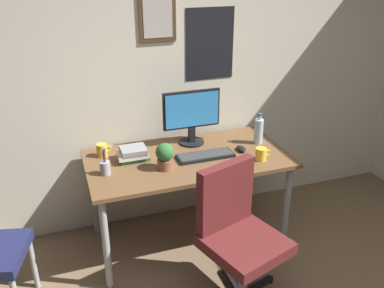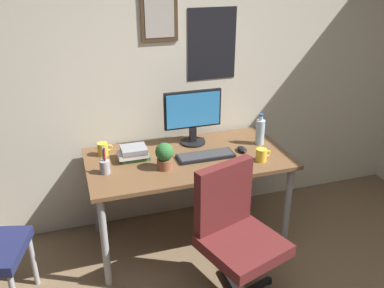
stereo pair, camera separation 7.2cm
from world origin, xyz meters
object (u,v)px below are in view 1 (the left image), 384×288
pen_cup (105,167)px  book_stack_left (133,154)px  computer_mouse (241,149)px  water_bottle (259,131)px  monitor (192,115)px  keyboard (205,156)px  potted_plant (165,155)px  office_chair (237,230)px  coffee_mug_near (261,154)px  coffee_mug_far (102,150)px

pen_cup → book_stack_left: (0.23, 0.15, -0.01)m
computer_mouse → water_bottle: 0.23m
monitor → computer_mouse: monitor is taller
monitor → keyboard: bearing=-87.6°
pen_cup → potted_plant: bearing=-8.0°
office_chair → potted_plant: size_ratio=4.87×
office_chair → book_stack_left: 0.95m
potted_plant → pen_cup: size_ratio=0.98×
potted_plant → keyboard: bearing=13.1°
coffee_mug_near → pen_cup: (-1.12, 0.16, 0.01)m
water_bottle → coffee_mug_near: size_ratio=2.14×
keyboard → coffee_mug_far: size_ratio=3.72×
coffee_mug_far → pen_cup: pen_cup is taller
monitor → coffee_mug_near: (0.38, -0.46, -0.19)m
potted_plant → coffee_mug_far: bearing=138.2°
office_chair → monitor: size_ratio=2.07×
monitor → water_bottle: 0.55m
monitor → potted_plant: 0.50m
coffee_mug_far → book_stack_left: coffee_mug_far is taller
water_bottle → book_stack_left: water_bottle is taller
computer_mouse → pen_cup: 1.05m
water_bottle → coffee_mug_near: (-0.12, -0.28, -0.06)m
water_bottle → pen_cup: 1.24m
coffee_mug_near → office_chair: bearing=-130.7°
coffee_mug_near → coffee_mug_far: size_ratio=1.02×
keyboard → coffee_mug_near: (0.37, -0.18, 0.04)m
book_stack_left → computer_mouse: bearing=-8.3°
potted_plant → water_bottle: bearing=12.4°
monitor → water_bottle: bearing=-19.5°
potted_plant → book_stack_left: 0.28m
keyboard → pen_cup: pen_cup is taller
computer_mouse → coffee_mug_far: 1.06m
monitor → pen_cup: monitor is taller
coffee_mug_far → office_chair: bearing=-52.1°
book_stack_left → potted_plant: bearing=-49.2°
monitor → book_stack_left: monitor is taller
water_bottle → coffee_mug_far: 1.23m
office_chair → coffee_mug_near: bearing=49.3°
office_chair → keyboard: bearing=88.0°
monitor → coffee_mug_far: 0.74m
office_chair → coffee_mug_near: size_ratio=8.06×
office_chair → potted_plant: bearing=119.3°
coffee_mug_far → book_stack_left: 0.25m
keyboard → pen_cup: size_ratio=2.15×
computer_mouse → potted_plant: (-0.63, -0.09, 0.09)m
monitor → book_stack_left: bearing=-163.5°
monitor → computer_mouse: 0.47m
office_chair → keyboard: size_ratio=2.21×
computer_mouse → coffee_mug_far: coffee_mug_far is taller
keyboard → pen_cup: bearing=-178.5°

